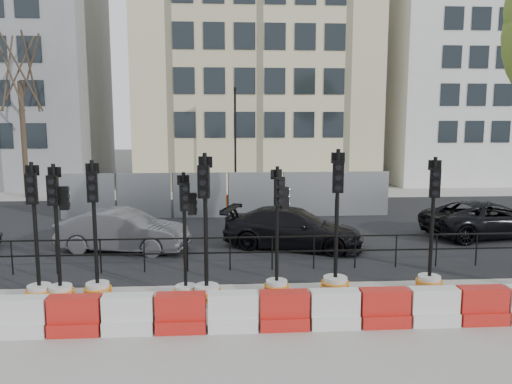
{
  "coord_description": "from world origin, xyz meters",
  "views": [
    {
      "loc": [
        -0.16,
        -12.51,
        4.29
      ],
      "look_at": [
        0.86,
        3.0,
        2.01
      ],
      "focal_mm": 35.0,
      "sensor_mm": 36.0,
      "label": 1
    }
  ],
  "objects": [
    {
      "name": "traffic_signal_b",
      "position": [
        -4.02,
        -0.94,
        0.78
      ],
      "size": [
        0.65,
        0.65,
        3.28
      ],
      "rotation": [
        0.0,
        0.0,
        0.0
      ],
      "color": "silver",
      "rests_on": "ground"
    },
    {
      "name": "car_c",
      "position": [
        2.14,
        3.64,
        0.68
      ],
      "size": [
        4.8,
        5.85,
        1.36
      ],
      "primitive_type": "imported",
      "rotation": [
        0.0,
        0.0,
        1.24
      ],
      "color": "black",
      "rests_on": "ground"
    },
    {
      "name": "lamp_post_far",
      "position": [
        0.5,
        14.98,
        3.22
      ],
      "size": [
        0.12,
        0.56,
        6.0
      ],
      "color": "black",
      "rests_on": "ground"
    },
    {
      "name": "kerb_railing",
      "position": [
        0.0,
        1.2,
        0.69
      ],
      "size": [
        18.0,
        0.04,
        1.0
      ],
      "color": "black",
      "rests_on": "ground"
    },
    {
      "name": "traffic_signal_g",
      "position": [
        2.56,
        -0.83,
        0.74
      ],
      "size": [
        0.71,
        0.71,
        3.59
      ],
      "rotation": [
        0.0,
        0.0,
        -0.16
      ],
      "color": "silver",
      "rests_on": "ground"
    },
    {
      "name": "building_white",
      "position": [
        17.0,
        21.99,
        8.0
      ],
      "size": [
        12.0,
        9.06,
        16.0
      ],
      "color": "silver",
      "rests_on": "ground"
    },
    {
      "name": "building_grey",
      "position": [
        -14.0,
        21.99,
        7.0
      ],
      "size": [
        11.0,
        9.06,
        14.0
      ],
      "color": "gray",
      "rests_on": "ground"
    },
    {
      "name": "traffic_signal_a",
      "position": [
        -4.54,
        -0.89,
        0.69
      ],
      "size": [
        0.65,
        0.65,
        3.32
      ],
      "rotation": [
        0.0,
        0.0,
        0.13
      ],
      "color": "silver",
      "rests_on": "ground"
    },
    {
      "name": "car_b",
      "position": [
        -3.44,
        3.59,
        0.69
      ],
      "size": [
        3.13,
        4.76,
        1.37
      ],
      "primitive_type": "imported",
      "rotation": [
        0.0,
        0.0,
        1.36
      ],
      "color": "#494A4E",
      "rests_on": "ground"
    },
    {
      "name": "traffic_signal_h",
      "position": [
        4.95,
        -0.82,
        0.7
      ],
      "size": [
        0.67,
        0.67,
        3.38
      ],
      "rotation": [
        0.0,
        0.0,
        -0.27
      ],
      "color": "silver",
      "rests_on": "ground"
    },
    {
      "name": "barrier_row",
      "position": [
        -0.0,
        -2.8,
        0.37
      ],
      "size": [
        15.7,
        0.5,
        0.8
      ],
      "color": "red",
      "rests_on": "ground"
    },
    {
      "name": "traffic_signal_c",
      "position": [
        -3.2,
        -0.82,
        0.69
      ],
      "size": [
        0.66,
        0.66,
        3.35
      ],
      "rotation": [
        0.0,
        0.0,
        0.14
      ],
      "color": "silver",
      "rests_on": "ground"
    },
    {
      "name": "traffic_signal_d",
      "position": [
        -1.07,
        -1.05,
        0.73
      ],
      "size": [
        0.61,
        0.61,
        3.08
      ],
      "rotation": [
        0.0,
        0.0,
        0.23
      ],
      "color": "silver",
      "rests_on": "ground"
    },
    {
      "name": "sidewalk_far",
      "position": [
        0.0,
        16.0,
        0.01
      ],
      "size": [
        40.0,
        4.0,
        0.02
      ],
      "primitive_type": "cube",
      "color": "gray",
      "rests_on": "ground"
    },
    {
      "name": "traffic_signal_f",
      "position": [
        1.13,
        -0.85,
        0.76
      ],
      "size": [
        0.63,
        0.63,
        3.18
      ],
      "rotation": [
        0.0,
        0.0,
        0.34
      ],
      "color": "silver",
      "rests_on": "ground"
    },
    {
      "name": "car_d",
      "position": [
        9.51,
        4.79,
        0.67
      ],
      "size": [
        3.79,
        5.53,
        1.33
      ],
      "primitive_type": "imported",
      "rotation": [
        0.0,
        0.0,
        1.74
      ],
      "color": "black",
      "rests_on": "ground"
    },
    {
      "name": "tree_bare_far",
      "position": [
        -11.0,
        15.5,
        6.65
      ],
      "size": [
        2.0,
        2.0,
        9.0
      ],
      "color": "#473828",
      "rests_on": "ground"
    },
    {
      "name": "traffic_signal_e",
      "position": [
        -0.59,
        -1.24,
        0.73
      ],
      "size": [
        0.7,
        0.7,
        3.54
      ],
      "rotation": [
        0.0,
        0.0,
        -0.19
      ],
      "color": "silver",
      "rests_on": "ground"
    },
    {
      "name": "heras_fencing",
      "position": [
        -0.01,
        9.8,
        0.68
      ],
      "size": [
        14.33,
        1.72,
        2.0
      ],
      "color": "#92949A",
      "rests_on": "ground"
    },
    {
      "name": "sidewalk_near",
      "position": [
        0.0,
        -3.0,
        0.01
      ],
      "size": [
        40.0,
        6.0,
        0.02
      ],
      "primitive_type": "cube",
      "color": "gray",
      "rests_on": "ground"
    },
    {
      "name": "building_cream",
      "position": [
        2.0,
        21.99,
        9.0
      ],
      "size": [
        15.0,
        10.06,
        18.0
      ],
      "color": "beige",
      "rests_on": "ground"
    },
    {
      "name": "road",
      "position": [
        0.0,
        7.0,
        0.01
      ],
      "size": [
        40.0,
        14.0,
        0.03
      ],
      "primitive_type": "cube",
      "color": "black",
      "rests_on": "ground"
    },
    {
      "name": "ground",
      "position": [
        0.0,
        0.0,
        0.0
      ],
      "size": [
        120.0,
        120.0,
        0.0
      ],
      "primitive_type": "plane",
      "color": "#51514C",
      "rests_on": "ground"
    }
  ]
}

